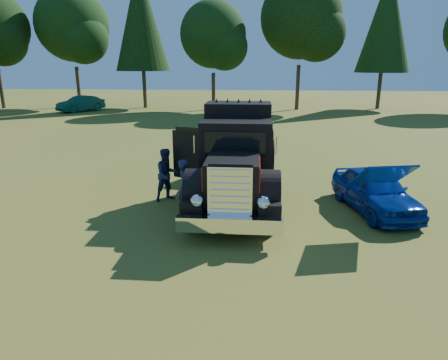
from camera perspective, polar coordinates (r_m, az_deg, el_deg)
ground at (r=10.18m, az=3.22°, el=-7.95°), size 120.00×120.00×0.00m
treeline at (r=36.98m, az=0.42°, el=21.64°), size 72.10×24.04×13.84m
diamond_t_truck at (r=12.32m, az=1.80°, el=2.65°), size 3.28×7.16×3.00m
hotrod_coupe at (r=12.43m, az=20.79°, el=-1.42°), size 2.19×4.17×1.89m
spectator_near at (r=11.40m, az=-5.56°, el=-1.01°), size 0.52×0.66×1.61m
spectator_far at (r=12.67m, az=-8.12°, el=0.77°), size 1.02×0.99×1.66m
distant_teal_car at (r=39.56m, az=-19.78°, el=10.22°), size 3.63×4.43×1.42m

